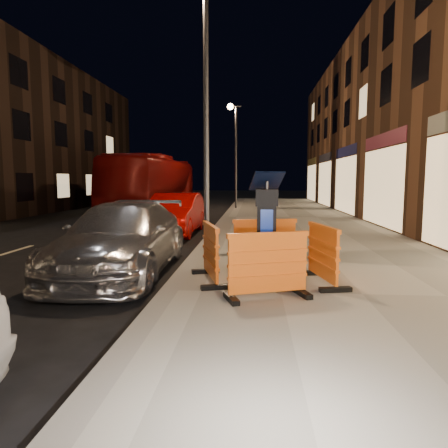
# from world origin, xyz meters

# --- Properties ---
(ground_plane) EXTENTS (120.00, 120.00, 0.00)m
(ground_plane) POSITION_xyz_m (0.00, 0.00, 0.00)
(ground_plane) COLOR black
(ground_plane) RESTS_ON ground
(sidewalk) EXTENTS (6.00, 60.00, 0.15)m
(sidewalk) POSITION_xyz_m (3.00, 0.00, 0.07)
(sidewalk) COLOR gray
(sidewalk) RESTS_ON ground
(kerb) EXTENTS (0.30, 60.00, 0.15)m
(kerb) POSITION_xyz_m (0.00, 0.00, 0.07)
(kerb) COLOR slate
(kerb) RESTS_ON ground
(parking_kiosk) EXTENTS (0.68, 0.68, 1.77)m
(parking_kiosk) POSITION_xyz_m (1.54, 0.64, 1.03)
(parking_kiosk) COLOR black
(parking_kiosk) RESTS_ON sidewalk
(barrier_front) EXTENTS (1.36, 0.91, 0.98)m
(barrier_front) POSITION_xyz_m (1.54, -0.31, 0.64)
(barrier_front) COLOR orange
(barrier_front) RESTS_ON sidewalk
(barrier_back) EXTENTS (1.34, 0.75, 0.98)m
(barrier_back) POSITION_xyz_m (1.54, 1.59, 0.64)
(barrier_back) COLOR orange
(barrier_back) RESTS_ON sidewalk
(barrier_kerbside) EXTENTS (0.85, 1.36, 0.98)m
(barrier_kerbside) POSITION_xyz_m (0.59, 0.64, 0.64)
(barrier_kerbside) COLOR orange
(barrier_kerbside) RESTS_ON sidewalk
(barrier_bldgside) EXTENTS (0.77, 1.34, 0.98)m
(barrier_bldgside) POSITION_xyz_m (2.49, 0.64, 0.64)
(barrier_bldgside) COLOR orange
(barrier_bldgside) RESTS_ON sidewalk
(car_silver) EXTENTS (2.08, 4.91, 1.41)m
(car_silver) POSITION_xyz_m (-1.33, 1.74, 0.00)
(car_silver) COLOR silver
(car_silver) RESTS_ON ground
(car_red) EXTENTS (1.56, 4.31, 1.41)m
(car_red) POSITION_xyz_m (-1.37, 7.45, 0.00)
(car_red) COLOR #A80502
(car_red) RESTS_ON ground
(bus_doubledecker) EXTENTS (3.15, 11.94, 3.30)m
(bus_doubledecker) POSITION_xyz_m (-4.91, 18.44, 0.00)
(bus_doubledecker) COLOR maroon
(bus_doubledecker) RESTS_ON ground
(street_lamp_mid) EXTENTS (0.12, 0.12, 6.00)m
(street_lamp_mid) POSITION_xyz_m (0.25, 3.00, 3.15)
(street_lamp_mid) COLOR #3F3F44
(street_lamp_mid) RESTS_ON sidewalk
(street_lamp_far) EXTENTS (0.12, 0.12, 6.00)m
(street_lamp_far) POSITION_xyz_m (0.25, 18.00, 3.15)
(street_lamp_far) COLOR #3F3F44
(street_lamp_far) RESTS_ON sidewalk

